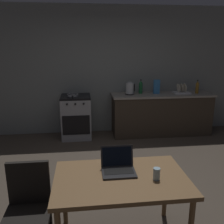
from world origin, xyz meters
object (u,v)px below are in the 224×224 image
at_px(stove_oven, 76,117).
at_px(laptop, 118,167).
at_px(bottle_b, 141,87).
at_px(drinking_glass, 157,174).
at_px(chair, 28,205).
at_px(dining_table, 121,184).
at_px(electric_kettle, 130,89).
at_px(cereal_box, 157,87).
at_px(bottle, 197,87).
at_px(frying_pan, 73,95).
at_px(dish_rack, 181,91).

relative_size(stove_oven, laptop, 2.78).
bearing_deg(bottle_b, drinking_glass, -100.51).
bearing_deg(chair, drinking_glass, -9.52).
bearing_deg(dining_table, drinking_glass, -14.15).
bearing_deg(dining_table, electric_kettle, 77.81).
xyz_separation_m(dining_table, cereal_box, (1.23, 3.02, 0.40)).
distance_m(bottle, cereal_box, 0.87).
distance_m(electric_kettle, bottle_b, 0.26).
relative_size(laptop, drinking_glass, 2.85).
bearing_deg(bottle, bottle_b, 173.83).
xyz_separation_m(dining_table, frying_pan, (-0.53, 2.97, 0.27)).
bearing_deg(dining_table, frying_pan, 100.16).
xyz_separation_m(electric_kettle, frying_pan, (-1.18, -0.03, -0.10)).
height_order(stove_oven, cereal_box, cereal_box).
height_order(dining_table, drinking_glass, drinking_glass).
relative_size(laptop, bottle, 1.12).
relative_size(electric_kettle, frying_pan, 0.64).
xyz_separation_m(chair, drinking_glass, (1.16, -0.06, 0.27)).
bearing_deg(bottle, electric_kettle, 178.03).
height_order(stove_oven, dining_table, stove_oven).
xyz_separation_m(laptop, drinking_glass, (0.32, -0.19, 0.01)).
bearing_deg(bottle, dish_rack, 171.21).
height_order(frying_pan, bottle_b, bottle_b).
bearing_deg(stove_oven, bottle, -1.06).
bearing_deg(chair, frying_pan, 77.30).
bearing_deg(dining_table, cereal_box, 67.85).
xyz_separation_m(dining_table, drinking_glass, (0.31, -0.08, 0.13)).
relative_size(frying_pan, cereal_box, 1.34).
xyz_separation_m(dining_table, electric_kettle, (0.65, 3.00, 0.37)).
bearing_deg(bottle_b, bottle, -6.17).
bearing_deg(stove_oven, cereal_box, 0.75).
relative_size(dining_table, frying_pan, 3.08).
bearing_deg(drinking_glass, dining_table, 165.85).
bearing_deg(dish_rack, chair, -131.02).
bearing_deg(bottle_b, stove_oven, -176.57).
distance_m(dining_table, electric_kettle, 3.09).
xyz_separation_m(drinking_glass, dish_rack, (1.46, 3.08, 0.16)).
distance_m(dining_table, chair, 0.86).
distance_m(stove_oven, electric_kettle, 1.26).
height_order(dining_table, dish_rack, dish_rack).
bearing_deg(stove_oven, electric_kettle, 0.13).
relative_size(bottle, dish_rack, 0.84).
height_order(stove_oven, bottle, bottle).
distance_m(laptop, cereal_box, 3.18).
height_order(chair, cereal_box, cereal_box).
relative_size(dining_table, drinking_glass, 11.00).
bearing_deg(stove_oven, laptop, -80.80).
distance_m(chair, drinking_glass, 1.19).
height_order(stove_oven, chair, stove_oven).
bearing_deg(stove_oven, drinking_glass, -75.56).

